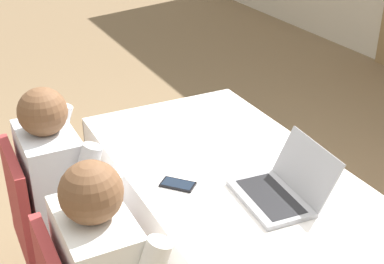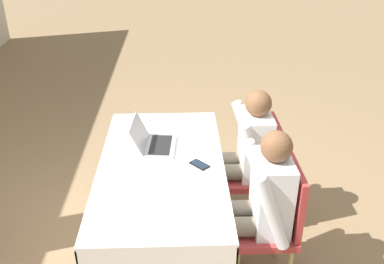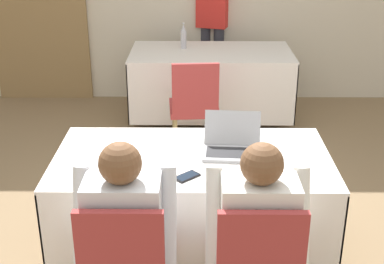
{
  "view_description": "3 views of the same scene",
  "coord_description": "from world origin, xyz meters",
  "px_view_note": "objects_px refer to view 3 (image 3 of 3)",
  "views": [
    {
      "loc": [
        1.66,
        -1.06,
        1.97
      ],
      "look_at": [
        0.0,
        -0.22,
        1.01
      ],
      "focal_mm": 50.0,
      "sensor_mm": 36.0,
      "label": 1
    },
    {
      "loc": [
        -2.55,
        -0.13,
        2.36
      ],
      "look_at": [
        0.0,
        -0.22,
        1.01
      ],
      "focal_mm": 40.0,
      "sensor_mm": 36.0,
      "label": 2
    },
    {
      "loc": [
        0.02,
        -2.88,
        2.14
      ],
      "look_at": [
        0.0,
        -0.22,
        1.01
      ],
      "focal_mm": 50.0,
      "sensor_mm": 36.0,
      "label": 3
    }
  ],
  "objects_px": {
    "laptop": "(232,146)",
    "person_red_shirt": "(212,21)",
    "person_checkered_shirt": "(127,230)",
    "person_white_shirt": "(256,230)",
    "cell_phone": "(187,176)",
    "water_bottle": "(184,37)",
    "chair_far_spare": "(194,104)"
  },
  "relations": [
    {
      "from": "laptop",
      "to": "person_red_shirt",
      "type": "distance_m",
      "value": 3.16
    },
    {
      "from": "person_checkered_shirt",
      "to": "person_white_shirt",
      "type": "distance_m",
      "value": 0.64
    },
    {
      "from": "cell_phone",
      "to": "person_checkered_shirt",
      "type": "distance_m",
      "value": 0.49
    },
    {
      "from": "laptop",
      "to": "person_checkered_shirt",
      "type": "height_order",
      "value": "person_checkered_shirt"
    },
    {
      "from": "water_bottle",
      "to": "person_checkered_shirt",
      "type": "bearing_deg",
      "value": -93.63
    },
    {
      "from": "person_checkered_shirt",
      "to": "person_white_shirt",
      "type": "height_order",
      "value": "same"
    },
    {
      "from": "person_white_shirt",
      "to": "person_checkered_shirt",
      "type": "bearing_deg",
      "value": 0.0
    },
    {
      "from": "person_checkered_shirt",
      "to": "person_red_shirt",
      "type": "distance_m",
      "value": 3.9
    },
    {
      "from": "cell_phone",
      "to": "water_bottle",
      "type": "xyz_separation_m",
      "value": [
        -0.09,
        2.87,
        0.12
      ]
    },
    {
      "from": "water_bottle",
      "to": "cell_phone",
      "type": "bearing_deg",
      "value": -88.27
    },
    {
      "from": "person_white_shirt",
      "to": "cell_phone",
      "type": "bearing_deg",
      "value": -47.16
    },
    {
      "from": "person_white_shirt",
      "to": "person_red_shirt",
      "type": "distance_m",
      "value": 3.87
    },
    {
      "from": "cell_phone",
      "to": "person_checkered_shirt",
      "type": "bearing_deg",
      "value": -80.44
    },
    {
      "from": "water_bottle",
      "to": "person_red_shirt",
      "type": "relative_size",
      "value": 0.17
    },
    {
      "from": "person_checkered_shirt",
      "to": "person_red_shirt",
      "type": "xyz_separation_m",
      "value": [
        0.52,
        3.86,
        0.25
      ]
    },
    {
      "from": "chair_far_spare",
      "to": "person_red_shirt",
      "type": "xyz_separation_m",
      "value": [
        0.2,
        1.61,
        0.41
      ]
    },
    {
      "from": "cell_phone",
      "to": "person_white_shirt",
      "type": "relative_size",
      "value": 0.13
    },
    {
      "from": "laptop",
      "to": "person_white_shirt",
      "type": "distance_m",
      "value": 0.72
    },
    {
      "from": "laptop",
      "to": "water_bottle",
      "type": "relative_size",
      "value": 1.37
    },
    {
      "from": "person_red_shirt",
      "to": "person_white_shirt",
      "type": "bearing_deg",
      "value": -71.56
    },
    {
      "from": "chair_far_spare",
      "to": "person_red_shirt",
      "type": "distance_m",
      "value": 1.67
    },
    {
      "from": "laptop",
      "to": "person_red_shirt",
      "type": "bearing_deg",
      "value": 94.91
    },
    {
      "from": "cell_phone",
      "to": "person_checkered_shirt",
      "type": "height_order",
      "value": "person_checkered_shirt"
    },
    {
      "from": "water_bottle",
      "to": "chair_far_spare",
      "type": "relative_size",
      "value": 0.3
    },
    {
      "from": "chair_far_spare",
      "to": "person_white_shirt",
      "type": "xyz_separation_m",
      "value": [
        0.32,
        -2.26,
        0.16
      ]
    },
    {
      "from": "water_bottle",
      "to": "person_red_shirt",
      "type": "height_order",
      "value": "person_red_shirt"
    },
    {
      "from": "cell_phone",
      "to": "person_white_shirt",
      "type": "height_order",
      "value": "person_white_shirt"
    },
    {
      "from": "cell_phone",
      "to": "person_red_shirt",
      "type": "distance_m",
      "value": 3.5
    },
    {
      "from": "chair_far_spare",
      "to": "cell_phone",
      "type": "bearing_deg",
      "value": 84.8
    },
    {
      "from": "laptop",
      "to": "cell_phone",
      "type": "xyz_separation_m",
      "value": [
        -0.27,
        -0.33,
        -0.04
      ]
    },
    {
      "from": "laptop",
      "to": "chair_far_spare",
      "type": "height_order",
      "value": "laptop"
    },
    {
      "from": "laptop",
      "to": "cell_phone",
      "type": "bearing_deg",
      "value": -124.91
    }
  ]
}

